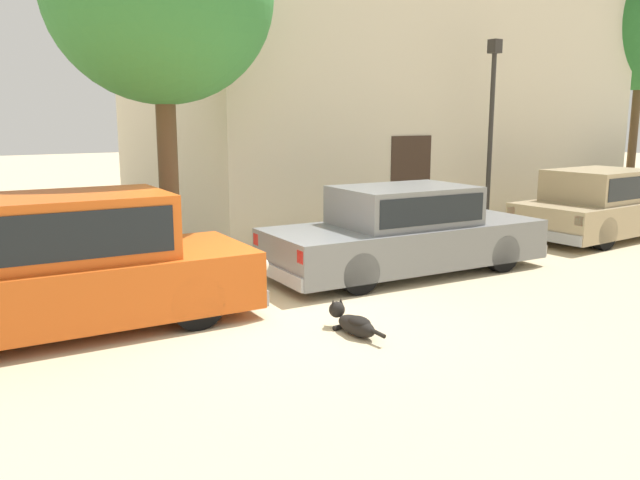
{
  "coord_description": "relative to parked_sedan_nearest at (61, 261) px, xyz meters",
  "views": [
    {
      "loc": [
        -3.96,
        -6.7,
        2.49
      ],
      "look_at": [
        0.62,
        0.2,
        0.9
      ],
      "focal_mm": 36.06,
      "sensor_mm": 36.0,
      "label": 1
    }
  ],
  "objects": [
    {
      "name": "ground_plane",
      "position": [
        2.43,
        -1.09,
        -0.83
      ],
      "size": [
        80.0,
        80.0,
        0.0
      ],
      "primitive_type": "plane",
      "color": "#CCB78E"
    },
    {
      "name": "parked_sedan_nearest",
      "position": [
        0.0,
        0.0,
        0.0
      ],
      "size": [
        4.61,
        2.03,
        1.61
      ],
      "rotation": [
        0.0,
        0.0,
        -0.06
      ],
      "color": "#D15619",
      "rests_on": "ground_plane"
    },
    {
      "name": "parked_sedan_second",
      "position": [
        5.27,
        -0.04,
        -0.13
      ],
      "size": [
        4.88,
        2.05,
        1.4
      ],
      "rotation": [
        0.0,
        0.0,
        -0.07
      ],
      "color": "slate",
      "rests_on": "ground_plane"
    },
    {
      "name": "parked_sedan_third",
      "position": [
        10.73,
        0.03,
        -0.12
      ],
      "size": [
        4.3,
        1.89,
        1.43
      ],
      "rotation": [
        0.0,
        0.0,
        0.03
      ],
      "color": "tan",
      "rests_on": "ground_plane"
    },
    {
      "name": "apartment_block",
      "position": [
        9.52,
        5.84,
        3.81
      ],
      "size": [
        12.21,
        6.55,
        9.28
      ],
      "color": "beige",
      "rests_on": "ground_plane"
    },
    {
      "name": "stray_dog_spotted",
      "position": [
        2.75,
        -2.04,
        -0.69
      ],
      "size": [
        0.25,
        1.02,
        0.35
      ],
      "rotation": [
        0.0,
        0.0,
        1.61
      ],
      "color": "black",
      "rests_on": "ground_plane"
    },
    {
      "name": "street_lamp",
      "position": [
        9.17,
        1.74,
        1.76
      ],
      "size": [
        0.22,
        0.22,
        4.07
      ],
      "color": "#2D2B28",
      "rests_on": "ground_plane"
    }
  ]
}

